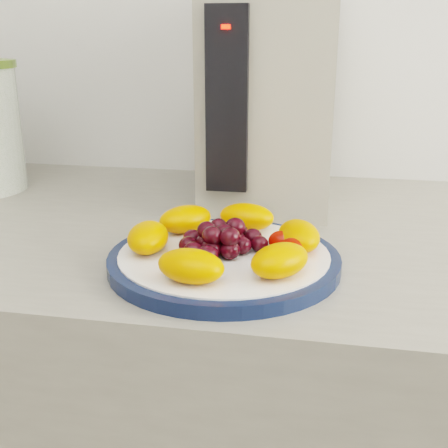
# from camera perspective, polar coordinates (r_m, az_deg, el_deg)

# --- Properties ---
(plate_rim) EXTENTS (0.26, 0.26, 0.01)m
(plate_rim) POSITION_cam_1_polar(r_m,az_deg,el_deg) (0.62, 0.00, -3.73)
(plate_rim) COLOR #0D1A3A
(plate_rim) RESTS_ON counter
(plate_face) EXTENTS (0.23, 0.23, 0.02)m
(plate_face) POSITION_cam_1_polar(r_m,az_deg,el_deg) (0.62, 0.00, -3.64)
(plate_face) COLOR white
(plate_face) RESTS_ON counter
(appliance_body) EXTENTS (0.19, 0.26, 0.32)m
(appliance_body) POSITION_cam_1_polar(r_m,az_deg,el_deg) (0.86, 4.84, 12.85)
(appliance_body) COLOR #A39E8B
(appliance_body) RESTS_ON counter
(appliance_panel) EXTENTS (0.05, 0.02, 0.24)m
(appliance_panel) POSITION_cam_1_polar(r_m,az_deg,el_deg) (0.74, 0.32, 12.35)
(appliance_panel) COLOR black
(appliance_panel) RESTS_ON appliance_body
(appliance_led) EXTENTS (0.01, 0.01, 0.01)m
(appliance_led) POSITION_cam_1_polar(r_m,az_deg,el_deg) (0.73, 0.20, 19.40)
(appliance_led) COLOR #FF0C05
(appliance_led) RESTS_ON appliance_panel
(fruit_plate) EXTENTS (0.22, 0.22, 0.04)m
(fruit_plate) POSITION_cam_1_polar(r_m,az_deg,el_deg) (0.61, 0.37, -1.47)
(fruit_plate) COLOR orange
(fruit_plate) RESTS_ON plate_face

